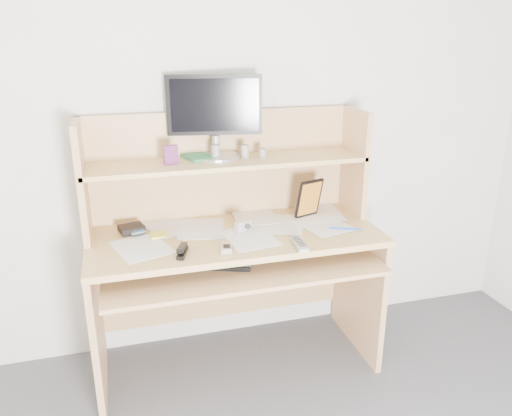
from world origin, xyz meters
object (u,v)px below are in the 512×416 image
object	(u,v)px
desk	(232,237)
tv_remote	(299,244)
game_case	(309,198)
monitor	(215,114)
keyboard	(202,259)

from	to	relation	value
desk	tv_remote	xyz separation A→B (m)	(0.24, -0.32, 0.07)
game_case	tv_remote	bearing A→B (deg)	-136.70
desk	monitor	size ratio (longest dim) A/B	3.03
tv_remote	monitor	world-z (taller)	monitor
keyboard	desk	bearing A→B (deg)	61.20
tv_remote	game_case	distance (m)	0.39
desk	game_case	size ratio (longest dim) A/B	6.88
desk	monitor	bearing A→B (deg)	107.00
tv_remote	monitor	bearing A→B (deg)	127.84
desk	keyboard	distance (m)	0.24
desk	game_case	xyz separation A→B (m)	(0.42, 0.02, 0.16)
tv_remote	game_case	bearing A→B (deg)	68.36
monitor	desk	bearing A→B (deg)	-62.51
desk	keyboard	world-z (taller)	desk
keyboard	monitor	size ratio (longest dim) A/B	1.08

